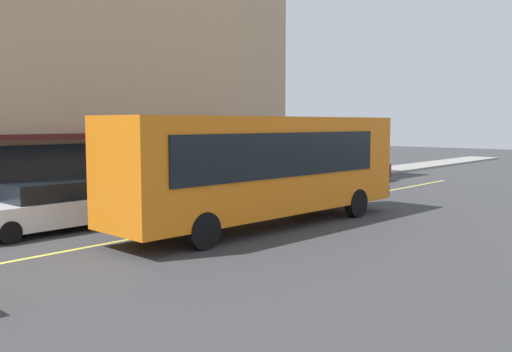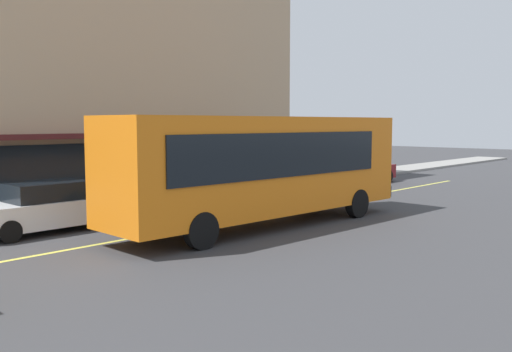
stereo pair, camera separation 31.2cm
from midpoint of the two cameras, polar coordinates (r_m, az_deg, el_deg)
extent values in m
plane|color=#38383A|center=(18.84, -3.77, -4.68)|extent=(120.00, 120.00, 0.00)
cube|color=gray|center=(22.97, -13.37, -2.80)|extent=(80.00, 2.65, 0.15)
cube|color=#D8D14C|center=(18.84, -3.77, -4.67)|extent=(36.00, 0.16, 0.01)
cube|color=tan|center=(27.54, -21.39, 12.49)|extent=(24.47, 8.56, 13.72)
cube|color=#4C1919|center=(23.38, -15.96, 3.99)|extent=(17.13, 0.70, 0.20)
cube|color=black|center=(23.63, -16.16, 0.84)|extent=(14.68, 0.08, 2.00)
cube|color=orange|center=(17.74, 0.35, 1.21)|extent=(11.10, 3.00, 3.00)
cube|color=black|center=(21.97, 10.25, 2.88)|extent=(0.22, 2.10, 1.80)
cube|color=black|center=(18.41, -3.16, 2.48)|extent=(8.79, 0.47, 1.32)
cube|color=black|center=(16.64, 2.79, 2.17)|extent=(8.79, 0.47, 1.32)
cube|color=#0CF259|center=(22.01, 10.39, 5.20)|extent=(0.17, 1.90, 0.36)
cube|color=#2D2D33|center=(22.18, 10.32, -1.27)|extent=(0.27, 2.40, 0.40)
cylinder|color=black|center=(21.26, 4.72, -2.16)|extent=(1.01, 0.35, 1.00)
cylinder|color=black|center=(19.92, 9.75, -2.74)|extent=(1.01, 0.35, 1.00)
cylinder|color=black|center=(16.50, -11.06, -4.46)|extent=(1.01, 0.35, 1.00)
cylinder|color=black|center=(14.73, -6.01, -5.58)|extent=(1.01, 0.35, 1.00)
cylinder|color=#2D2D33|center=(26.33, -1.32, 2.05)|extent=(0.12, 0.12, 3.20)
cube|color=black|center=(26.42, -1.65, 4.56)|extent=(0.30, 0.30, 0.90)
sphere|color=red|center=(26.54, -1.92, 5.14)|extent=(0.18, 0.18, 0.18)
sphere|color=orange|center=(26.54, -1.92, 4.56)|extent=(0.18, 0.18, 0.18)
sphere|color=green|center=(26.55, -1.92, 3.98)|extent=(0.18, 0.18, 0.18)
cube|color=maroon|center=(31.30, 10.15, 0.39)|extent=(4.34, 1.91, 0.75)
cube|color=black|center=(31.38, 10.30, 1.59)|extent=(2.44, 1.57, 0.55)
cylinder|color=black|center=(29.70, 10.14, -0.42)|extent=(0.65, 0.24, 0.64)
cylinder|color=black|center=(30.54, 7.48, -0.22)|extent=(0.65, 0.24, 0.64)
cylinder|color=black|center=(32.18, 12.67, -0.02)|extent=(0.65, 0.24, 0.64)
cylinder|color=black|center=(32.96, 10.14, 0.16)|extent=(0.65, 0.24, 0.64)
cube|color=white|center=(18.10, -21.32, -3.55)|extent=(4.31, 1.83, 0.75)
cube|color=black|center=(18.08, -20.97, -1.47)|extent=(2.42, 1.53, 0.55)
cylinder|color=black|center=(16.82, -24.35, -5.28)|extent=(0.64, 0.22, 0.64)
cylinder|color=black|center=(18.12, -16.10, -4.26)|extent=(0.64, 0.22, 0.64)
cylinder|color=black|center=(19.52, -18.66, -3.65)|extent=(0.64, 0.22, 0.64)
camera|label=1|loc=(0.16, -90.50, -0.05)|focal=39.16mm
camera|label=2|loc=(0.16, 89.50, 0.05)|focal=39.16mm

